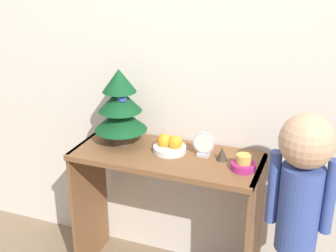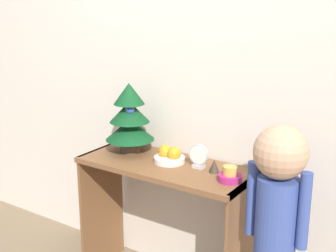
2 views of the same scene
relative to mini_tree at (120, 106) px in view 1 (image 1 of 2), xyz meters
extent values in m
cube|color=beige|center=(0.29, 0.21, 0.23)|extent=(7.00, 0.05, 2.50)
cube|color=brown|center=(0.29, -0.05, -0.23)|extent=(1.01, 0.43, 0.03)
cube|color=brown|center=(-0.21, -0.05, -0.62)|extent=(0.02, 0.39, 0.81)
cube|color=brown|center=(0.78, -0.05, -0.62)|extent=(0.02, 0.39, 0.81)
cylinder|color=#4C3828|center=(0.00, 0.00, -0.19)|extent=(0.12, 0.12, 0.05)
cylinder|color=brown|center=(0.00, 0.00, -0.15)|extent=(0.02, 0.02, 0.04)
cone|color=#0F421E|center=(0.00, 0.00, -0.07)|extent=(0.29, 0.29, 0.13)
cone|color=#0F421E|center=(0.00, 0.00, 0.04)|extent=(0.24, 0.24, 0.13)
cone|color=#0F421E|center=(0.00, 0.00, 0.15)|extent=(0.19, 0.19, 0.13)
sphere|color=#2D4CA8|center=(-0.06, 0.09, -0.04)|extent=(0.04, 0.04, 0.04)
sphere|color=red|center=(-0.03, 0.07, 0.07)|extent=(0.05, 0.05, 0.05)
sphere|color=silver|center=(-0.05, 0.02, -0.01)|extent=(0.04, 0.04, 0.04)
sphere|color=gold|center=(0.03, 0.03, 0.10)|extent=(0.06, 0.06, 0.06)
sphere|color=#2D4CA8|center=(0.03, -0.03, 0.06)|extent=(0.05, 0.05, 0.05)
cylinder|color=silver|center=(0.29, -0.01, -0.20)|extent=(0.18, 0.18, 0.03)
sphere|color=orange|center=(0.33, -0.01, -0.16)|extent=(0.08, 0.08, 0.08)
sphere|color=orange|center=(0.26, -0.01, -0.16)|extent=(0.08, 0.08, 0.08)
cylinder|color=#9E2366|center=(0.71, -0.08, -0.20)|extent=(0.12, 0.12, 0.03)
cylinder|color=gold|center=(0.71, -0.08, -0.16)|extent=(0.07, 0.07, 0.05)
cube|color=#B2B2B7|center=(0.48, 0.00, -0.21)|extent=(0.06, 0.04, 0.02)
cylinder|color=#B2B2B7|center=(0.48, 0.00, -0.14)|extent=(0.12, 0.02, 0.12)
cylinder|color=white|center=(0.48, -0.01, -0.14)|extent=(0.10, 0.00, 0.10)
cone|color=#382D23|center=(0.58, -0.01, -0.18)|extent=(0.06, 0.06, 0.07)
cylinder|color=#384C93|center=(1.00, -0.17, -0.32)|extent=(0.20, 0.20, 0.44)
sphere|color=tan|center=(1.00, -0.17, 0.02)|extent=(0.25, 0.25, 0.25)
cylinder|color=#384C93|center=(0.88, -0.17, -0.24)|extent=(0.06, 0.06, 0.37)
cylinder|color=#384C93|center=(1.13, -0.17, -0.24)|extent=(0.06, 0.06, 0.37)
camera|label=1|loc=(1.10, -2.15, 0.86)|focal=50.00mm
camera|label=2|loc=(1.69, -2.11, 0.71)|focal=50.00mm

